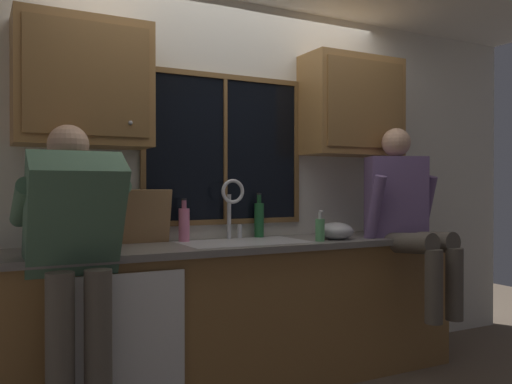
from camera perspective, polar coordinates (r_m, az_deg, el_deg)
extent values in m
cube|color=silver|center=(3.71, -3.58, 0.64)|extent=(5.39, 0.12, 2.55)
cube|color=black|center=(3.65, -3.37, 4.57)|extent=(1.10, 0.02, 0.95)
cube|color=brown|center=(3.70, -3.31, 12.20)|extent=(1.17, 0.02, 0.04)
cube|color=brown|center=(3.64, -3.30, -3.19)|extent=(1.17, 0.02, 0.04)
cube|color=brown|center=(3.44, -11.98, 4.79)|extent=(0.03, 0.02, 0.95)
cube|color=brown|center=(3.90, 4.32, 4.30)|extent=(0.03, 0.02, 0.95)
cube|color=brown|center=(3.63, -3.30, 4.58)|extent=(0.02, 0.02, 0.95)
cube|color=olive|center=(3.49, -1.16, -13.20)|extent=(2.99, 0.58, 0.88)
cube|color=slate|center=(3.39, -1.01, -5.71)|extent=(3.05, 0.62, 0.04)
cube|color=white|center=(2.92, -13.47, -15.64)|extent=(0.60, 0.02, 0.74)
cube|color=#9E703D|center=(3.26, -17.96, 10.96)|extent=(0.75, 0.33, 0.72)
cube|color=olive|center=(3.09, -17.42, 11.53)|extent=(0.67, 0.01, 0.62)
sphere|color=#B2B2B7|center=(3.10, -13.25, 7.21)|extent=(0.02, 0.02, 0.02)
cube|color=#9E703D|center=(4.04, 10.16, 8.95)|extent=(0.75, 0.33, 0.72)
cube|color=olive|center=(3.91, 11.72, 9.23)|extent=(0.67, 0.01, 0.62)
sphere|color=#B2B2B7|center=(4.02, 14.28, 5.68)|extent=(0.02, 0.02, 0.02)
cube|color=#B7B7BC|center=(3.39, -1.33, -5.53)|extent=(0.80, 0.46, 0.02)
cube|color=#9C9CA0|center=(3.32, -4.45, -7.40)|extent=(0.36, 0.42, 0.20)
cube|color=#9C9CA0|center=(3.50, 1.63, -7.00)|extent=(0.36, 0.42, 0.20)
cube|color=#B7B7BC|center=(3.40, -1.33, -7.21)|extent=(0.04, 0.42, 0.20)
cylinder|color=silver|center=(3.58, -2.90, -2.65)|extent=(0.03, 0.03, 0.30)
torus|color=silver|center=(3.52, -2.49, 0.07)|extent=(0.16, 0.02, 0.16)
cylinder|color=silver|center=(3.62, -1.74, -4.20)|extent=(0.03, 0.03, 0.09)
cylinder|color=#595147|center=(2.71, -20.18, -17.28)|extent=(0.13, 0.13, 0.88)
cylinder|color=#595147|center=(2.74, -16.49, -17.09)|extent=(0.13, 0.13, 0.88)
cube|color=#4C7259|center=(2.73, -18.83, -2.27)|extent=(0.44, 0.47, 0.62)
sphere|color=tan|center=(2.92, -19.41, 4.76)|extent=(0.21, 0.21, 0.21)
cylinder|color=#4C7259|center=(2.89, -23.71, -1.15)|extent=(0.09, 0.52, 0.26)
cylinder|color=#4C7259|center=(2.95, -15.15, -1.09)|extent=(0.09, 0.52, 0.26)
cylinder|color=#595147|center=(3.66, 15.98, -5.27)|extent=(0.14, 0.43, 0.16)
cylinder|color=#595147|center=(3.78, 17.96, -5.08)|extent=(0.14, 0.43, 0.16)
cylinder|color=#595147|center=(3.54, 18.45, -9.56)|extent=(0.11, 0.11, 0.46)
cylinder|color=#595147|center=(3.67, 20.43, -9.20)|extent=(0.11, 0.11, 0.46)
cube|color=slate|center=(3.86, 14.72, -0.50)|extent=(0.45, 0.34, 0.56)
sphere|color=tan|center=(3.87, 14.73, 5.13)|extent=(0.20, 0.20, 0.20)
cylinder|color=slate|center=(3.68, 12.59, -1.79)|extent=(0.08, 0.20, 0.47)
cylinder|color=slate|center=(3.99, 17.64, -1.62)|extent=(0.08, 0.20, 0.47)
cube|color=brown|center=(3.22, -15.61, -3.84)|extent=(0.12, 0.18, 0.25)
cylinder|color=black|center=(3.14, -16.02, -1.16)|extent=(0.02, 0.05, 0.09)
cylinder|color=black|center=(3.15, -15.40, -1.28)|extent=(0.02, 0.04, 0.08)
cylinder|color=black|center=(3.16, -14.79, -1.40)|extent=(0.02, 0.04, 0.06)
cube|color=#997047|center=(3.37, -11.56, -2.58)|extent=(0.30, 0.09, 0.34)
ellipsoid|color=#B7B7BC|center=(3.61, 8.51, -4.16)|extent=(0.24, 0.24, 0.12)
cylinder|color=#59A566|center=(3.46, 6.85, -4.06)|extent=(0.06, 0.06, 0.14)
cylinder|color=silver|center=(3.46, 6.85, -2.51)|extent=(0.02, 0.02, 0.04)
cylinder|color=silver|center=(3.44, 7.02, -2.05)|extent=(0.01, 0.04, 0.01)
cylinder|color=pink|center=(3.43, -7.69, -3.52)|extent=(0.07, 0.07, 0.21)
cylinder|color=#AD5B7A|center=(3.43, -7.69, -1.32)|extent=(0.03, 0.03, 0.05)
cylinder|color=black|center=(3.43, -7.69, -0.78)|extent=(0.04, 0.04, 0.01)
cylinder|color=#1E592D|center=(3.70, 0.33, -3.04)|extent=(0.07, 0.07, 0.24)
cylinder|color=#184724|center=(3.69, 0.33, -0.76)|extent=(0.03, 0.03, 0.06)
cylinder|color=black|center=(3.69, 0.33, -0.21)|extent=(0.03, 0.03, 0.01)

